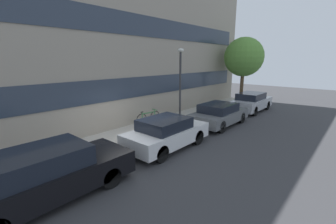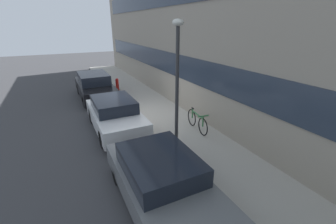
{
  "view_description": "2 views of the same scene",
  "coord_description": "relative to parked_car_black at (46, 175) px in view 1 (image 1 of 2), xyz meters",
  "views": [
    {
      "loc": [
        -6.09,
        -6.97,
        3.64
      ],
      "look_at": [
        2.51,
        0.51,
        0.99
      ],
      "focal_mm": 24.0,
      "sensor_mm": 36.0,
      "label": 1
    },
    {
      "loc": [
        9.08,
        -2.85,
        4.09
      ],
      "look_at": [
        2.5,
        0.41,
        1.19
      ],
      "focal_mm": 24.0,
      "sensor_mm": 36.0,
      "label": 2
    }
  ],
  "objects": [
    {
      "name": "lamp_post",
      "position": [
        7.43,
        1.38,
        1.98
      ],
      "size": [
        0.32,
        0.32,
        4.1
      ],
      "color": "#2D2D30",
      "rests_on": "sidewalk_strip"
    },
    {
      "name": "ground_plane",
      "position": [
        4.16,
        1.05,
        -0.71
      ],
      "size": [
        56.0,
        56.0,
        0.0
      ],
      "primitive_type": "plane",
      "color": "#38383A"
    },
    {
      "name": "parked_car_grey",
      "position": [
        9.28,
        0.0,
        -0.07
      ],
      "size": [
        3.95,
        1.78,
        1.26
      ],
      "color": "slate",
      "rests_on": "ground_plane"
    },
    {
      "name": "street_tree",
      "position": [
        16.11,
        1.68,
        3.15
      ],
      "size": [
        3.11,
        3.11,
        5.31
      ],
      "color": "brown",
      "rests_on": "sidewalk_strip"
    },
    {
      "name": "parked_car_white",
      "position": [
        4.77,
        -0.0,
        -0.04
      ],
      "size": [
        3.82,
        1.72,
        1.31
      ],
      "color": "silver",
      "rests_on": "ground_plane"
    },
    {
      "name": "parked_car_silver",
      "position": [
        14.02,
        0.0,
        -0.02
      ],
      "size": [
        4.12,
        1.64,
        1.35
      ],
      "color": "#B2B5BA",
      "rests_on": "ground_plane"
    },
    {
      "name": "parked_car_black",
      "position": [
        0.0,
        0.0,
        0.0
      ],
      "size": [
        4.5,
        1.76,
        1.43
      ],
      "color": "black",
      "rests_on": "ground_plane"
    },
    {
      "name": "bicycle",
      "position": [
        6.47,
        2.83,
        -0.2
      ],
      "size": [
        1.64,
        0.44,
        0.8
      ],
      "rotation": [
        0.0,
        0.0,
        -0.1
      ],
      "color": "black",
      "rests_on": "sidewalk_strip"
    },
    {
      "name": "fire_hydrant",
      "position": [
        -0.69,
        1.48,
        -0.21
      ],
      "size": [
        0.5,
        0.28,
        0.76
      ],
      "color": "red",
      "rests_on": "sidewalk_strip"
    },
    {
      "name": "sidewalk_strip",
      "position": [
        4.16,
        2.3,
        -0.65
      ],
      "size": [
        28.0,
        2.5,
        0.12
      ],
      "color": "#A8A399",
      "rests_on": "ground_plane"
    },
    {
      "name": "rowhouse_facade",
      "position": [
        4.16,
        3.99,
        4.24
      ],
      "size": [
        28.0,
        1.02,
        9.88
      ],
      "color": "gray",
      "rests_on": "ground_plane"
    }
  ]
}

